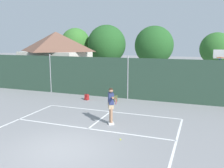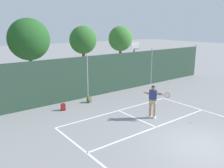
{
  "view_description": "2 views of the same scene",
  "coord_description": "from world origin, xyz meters",
  "px_view_note": "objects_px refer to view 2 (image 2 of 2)",
  "views": [
    {
      "loc": [
        4.91,
        -7.48,
        4.14
      ],
      "look_at": [
        0.05,
        5.6,
        1.65
      ],
      "focal_mm": 38.96,
      "sensor_mm": 36.0,
      "label": 1
    },
    {
      "loc": [
        -8.5,
        -4.92,
        4.99
      ],
      "look_at": [
        -0.03,
        6.1,
        1.55
      ],
      "focal_mm": 37.73,
      "sensor_mm": 36.0,
      "label": 2
    }
  ],
  "objects_px": {
    "tennis_player": "(153,99)",
    "backpack_red": "(63,107)",
    "tennis_ball": "(191,122)",
    "basketball_hoop": "(134,56)",
    "backpack_olive": "(89,100)"
  },
  "relations": [
    {
      "from": "basketball_hoop",
      "to": "tennis_player",
      "type": "bearing_deg",
      "value": -126.09
    },
    {
      "from": "backpack_red",
      "to": "tennis_player",
      "type": "bearing_deg",
      "value": -50.62
    },
    {
      "from": "tennis_player",
      "to": "backpack_red",
      "type": "relative_size",
      "value": 4.01
    },
    {
      "from": "tennis_ball",
      "to": "backpack_red",
      "type": "relative_size",
      "value": 0.14
    },
    {
      "from": "basketball_hoop",
      "to": "tennis_ball",
      "type": "bearing_deg",
      "value": -114.99
    },
    {
      "from": "tennis_player",
      "to": "backpack_olive",
      "type": "xyz_separation_m",
      "value": [
        -1.36,
        4.45,
        -0.92
      ]
    },
    {
      "from": "tennis_ball",
      "to": "backpack_red",
      "type": "height_order",
      "value": "backpack_red"
    },
    {
      "from": "tennis_ball",
      "to": "backpack_olive",
      "type": "height_order",
      "value": "backpack_olive"
    },
    {
      "from": "basketball_hoop",
      "to": "backpack_olive",
      "type": "distance_m",
      "value": 7.46
    },
    {
      "from": "backpack_red",
      "to": "backpack_olive",
      "type": "bearing_deg",
      "value": 8.32
    },
    {
      "from": "basketball_hoop",
      "to": "tennis_ball",
      "type": "relative_size",
      "value": 53.79
    },
    {
      "from": "tennis_player",
      "to": "backpack_olive",
      "type": "distance_m",
      "value": 4.74
    },
    {
      "from": "backpack_red",
      "to": "tennis_ball",
      "type": "bearing_deg",
      "value": -52.74
    },
    {
      "from": "tennis_ball",
      "to": "backpack_red",
      "type": "bearing_deg",
      "value": 127.26
    },
    {
      "from": "tennis_player",
      "to": "backpack_red",
      "type": "distance_m",
      "value": 5.45
    }
  ]
}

